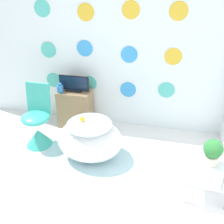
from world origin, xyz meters
The scene contains 11 objects.
ground_plane centered at (0.00, 0.00, 0.00)m, with size 12.00×12.00×0.00m, color white.
wall_back_dotted centered at (0.00, 1.96, 1.30)m, with size 4.35×0.05×2.60m.
rug centered at (0.04, 0.92, 0.00)m, with size 1.32×0.76×0.01m.
bathtub centered at (-0.02, 1.05, 0.25)m, with size 0.82×0.68×0.50m.
rubber_duck centered at (-0.11, 1.06, 0.53)m, with size 0.06×0.06×0.07m.
chair centered at (-0.78, 1.15, 0.27)m, with size 0.38×0.38×0.85m.
tv_cabinet centered at (-0.46, 1.75, 0.28)m, with size 0.48×0.33×0.57m.
tv centered at (-0.46, 1.75, 0.67)m, with size 0.44×0.12×0.23m.
vase centered at (-0.63, 1.66, 0.63)m, with size 0.09×0.09×0.14m.
side_table centered at (1.35, 0.66, 0.36)m, with size 0.46×0.31×0.44m.
potted_plant_left centered at (1.35, 0.66, 0.59)m, with size 0.19×0.19×0.27m.
Camera 1 is at (0.86, -1.53, 2.14)m, focal length 42.00 mm.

